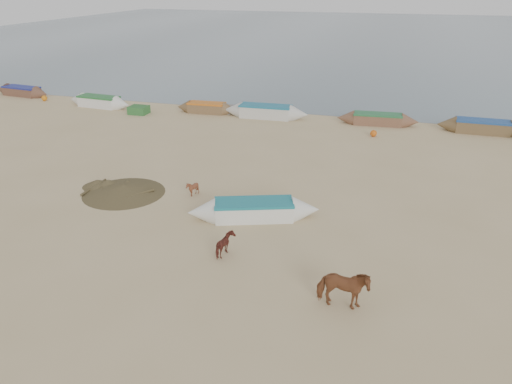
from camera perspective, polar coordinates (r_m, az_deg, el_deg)
ground at (r=19.44m, az=-3.42°, el=-7.21°), size 140.00×140.00×0.00m
sea at (r=98.33m, az=13.83°, el=17.03°), size 160.00×160.00×0.00m
cow_adult at (r=16.46m, az=9.89°, el=-10.84°), size 1.74×0.84×1.45m
calf_front at (r=24.52m, az=-7.28°, el=0.42°), size 0.93×0.90×0.78m
calf_right at (r=19.21m, az=-3.46°, el=-6.08°), size 1.00×1.08×0.89m
near_canoe at (r=22.02m, az=-0.25°, el=-2.06°), size 5.92×3.19×0.84m
debris_pile at (r=25.52m, az=-14.88°, el=0.33°), size 5.17×5.17×0.45m
waterline_canoes at (r=37.50m, az=7.40°, el=8.63°), size 58.08×3.55×0.98m
beach_clutter at (r=36.66m, az=12.78°, el=7.68°), size 46.06×4.51×0.64m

